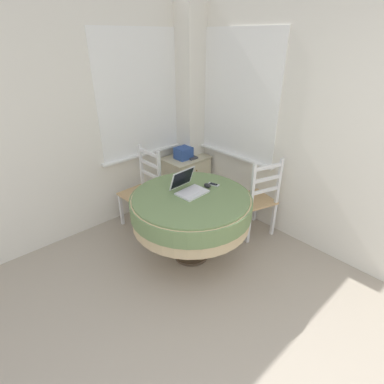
{
  "coord_description": "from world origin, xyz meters",
  "views": [
    {
      "loc": [
        -0.63,
        -0.08,
        2.11
      ],
      "look_at": [
        1.23,
        1.96,
        0.66
      ],
      "focal_mm": 28.0,
      "sensor_mm": 36.0,
      "label": 1
    }
  ],
  "objects_px": {
    "round_dining_table": "(191,208)",
    "corner_cabinet": "(186,179)",
    "storage_box": "(183,153)",
    "book_on_cabinet": "(189,156)",
    "dining_chair_near_back_window": "(143,191)",
    "cell_phone": "(214,184)",
    "computer_mouse": "(207,185)",
    "dining_chair_near_right_window": "(256,200)",
    "laptop": "(189,188)"
  },
  "relations": [
    {
      "from": "round_dining_table",
      "to": "corner_cabinet",
      "type": "distance_m",
      "value": 1.28
    },
    {
      "from": "storage_box",
      "to": "book_on_cabinet",
      "type": "height_order",
      "value": "storage_box"
    },
    {
      "from": "dining_chair_near_back_window",
      "to": "book_on_cabinet",
      "type": "xyz_separation_m",
      "value": [
        0.82,
        0.09,
        0.21
      ]
    },
    {
      "from": "round_dining_table",
      "to": "book_on_cabinet",
      "type": "bearing_deg",
      "value": 49.22
    },
    {
      "from": "cell_phone",
      "to": "computer_mouse",
      "type": "bearing_deg",
      "value": 178.27
    },
    {
      "from": "storage_box",
      "to": "round_dining_table",
      "type": "bearing_deg",
      "value": -127.42
    },
    {
      "from": "round_dining_table",
      "to": "storage_box",
      "type": "xyz_separation_m",
      "value": [
        0.74,
        0.97,
        0.13
      ]
    },
    {
      "from": "dining_chair_near_back_window",
      "to": "dining_chair_near_right_window",
      "type": "distance_m",
      "value": 1.34
    },
    {
      "from": "computer_mouse",
      "to": "storage_box",
      "type": "distance_m",
      "value": 1.07
    },
    {
      "from": "corner_cabinet",
      "to": "cell_phone",
      "type": "bearing_deg",
      "value": -115.47
    },
    {
      "from": "computer_mouse",
      "to": "dining_chair_near_right_window",
      "type": "xyz_separation_m",
      "value": [
        0.6,
        -0.21,
        -0.31
      ]
    },
    {
      "from": "dining_chair_near_right_window",
      "to": "book_on_cabinet",
      "type": "bearing_deg",
      "value": 90.98
    },
    {
      "from": "dining_chair_near_back_window",
      "to": "dining_chair_near_right_window",
      "type": "height_order",
      "value": "same"
    },
    {
      "from": "dining_chair_near_back_window",
      "to": "laptop",
      "type": "bearing_deg",
      "value": -87.44
    },
    {
      "from": "dining_chair_near_right_window",
      "to": "book_on_cabinet",
      "type": "height_order",
      "value": "dining_chair_near_right_window"
    },
    {
      "from": "computer_mouse",
      "to": "dining_chair_near_right_window",
      "type": "relative_size",
      "value": 0.09
    },
    {
      "from": "computer_mouse",
      "to": "dining_chair_near_back_window",
      "type": "height_order",
      "value": "dining_chair_near_back_window"
    },
    {
      "from": "cell_phone",
      "to": "book_on_cabinet",
      "type": "height_order",
      "value": "cell_phone"
    },
    {
      "from": "dining_chair_near_back_window",
      "to": "cell_phone",
      "type": "bearing_deg",
      "value": -68.79
    },
    {
      "from": "dining_chair_near_right_window",
      "to": "dining_chair_near_back_window",
      "type": "bearing_deg",
      "value": 128.59
    },
    {
      "from": "cell_phone",
      "to": "dining_chair_near_right_window",
      "type": "bearing_deg",
      "value": -21.68
    },
    {
      "from": "dining_chair_near_back_window",
      "to": "book_on_cabinet",
      "type": "distance_m",
      "value": 0.85
    },
    {
      "from": "round_dining_table",
      "to": "laptop",
      "type": "distance_m",
      "value": 0.21
    },
    {
      "from": "cell_phone",
      "to": "corner_cabinet",
      "type": "distance_m",
      "value": 1.14
    },
    {
      "from": "computer_mouse",
      "to": "book_on_cabinet",
      "type": "distance_m",
      "value": 1.1
    },
    {
      "from": "corner_cabinet",
      "to": "book_on_cabinet",
      "type": "xyz_separation_m",
      "value": [
        0.03,
        -0.02,
        0.33
      ]
    },
    {
      "from": "dining_chair_near_back_window",
      "to": "corner_cabinet",
      "type": "xyz_separation_m",
      "value": [
        0.78,
        0.11,
        -0.13
      ]
    },
    {
      "from": "dining_chair_near_back_window",
      "to": "computer_mouse",
      "type": "bearing_deg",
      "value": -74.09
    },
    {
      "from": "corner_cabinet",
      "to": "laptop",
      "type": "bearing_deg",
      "value": -129.86
    },
    {
      "from": "round_dining_table",
      "to": "computer_mouse",
      "type": "distance_m",
      "value": 0.29
    },
    {
      "from": "round_dining_table",
      "to": "corner_cabinet",
      "type": "bearing_deg",
      "value": 51.04
    },
    {
      "from": "computer_mouse",
      "to": "dining_chair_near_back_window",
      "type": "relative_size",
      "value": 0.09
    },
    {
      "from": "computer_mouse",
      "to": "corner_cabinet",
      "type": "relative_size",
      "value": 0.13
    },
    {
      "from": "round_dining_table",
      "to": "corner_cabinet",
      "type": "height_order",
      "value": "round_dining_table"
    },
    {
      "from": "dining_chair_near_back_window",
      "to": "dining_chair_near_right_window",
      "type": "xyz_separation_m",
      "value": [
        0.84,
        -1.05,
        0.0
      ]
    },
    {
      "from": "dining_chair_near_back_window",
      "to": "round_dining_table",
      "type": "bearing_deg",
      "value": -90.23
    },
    {
      "from": "corner_cabinet",
      "to": "storage_box",
      "type": "distance_m",
      "value": 0.4
    },
    {
      "from": "dining_chair_near_right_window",
      "to": "corner_cabinet",
      "type": "height_order",
      "value": "dining_chair_near_right_window"
    },
    {
      "from": "computer_mouse",
      "to": "corner_cabinet",
      "type": "xyz_separation_m",
      "value": [
        0.54,
        0.95,
        -0.43
      ]
    },
    {
      "from": "laptop",
      "to": "dining_chair_near_right_window",
      "type": "xyz_separation_m",
      "value": [
        0.8,
        -0.26,
        -0.33
      ]
    },
    {
      "from": "dining_chair_near_back_window",
      "to": "book_on_cabinet",
      "type": "bearing_deg",
      "value": 6.03
    },
    {
      "from": "book_on_cabinet",
      "to": "round_dining_table",
      "type": "bearing_deg",
      "value": -130.78
    },
    {
      "from": "computer_mouse",
      "to": "cell_phone",
      "type": "xyz_separation_m",
      "value": [
        0.09,
        -0.0,
        -0.02
      ]
    },
    {
      "from": "book_on_cabinet",
      "to": "storage_box",
      "type": "bearing_deg",
      "value": 172.35
    },
    {
      "from": "dining_chair_near_right_window",
      "to": "corner_cabinet",
      "type": "distance_m",
      "value": 1.17
    },
    {
      "from": "dining_chair_near_right_window",
      "to": "computer_mouse",
      "type": "bearing_deg",
      "value": 161.06
    },
    {
      "from": "round_dining_table",
      "to": "dining_chair_near_right_window",
      "type": "bearing_deg",
      "value": -12.32
    },
    {
      "from": "dining_chair_near_back_window",
      "to": "storage_box",
      "type": "bearing_deg",
      "value": 7.59
    },
    {
      "from": "cell_phone",
      "to": "dining_chair_near_back_window",
      "type": "height_order",
      "value": "dining_chair_near_back_window"
    },
    {
      "from": "cell_phone",
      "to": "dining_chair_near_right_window",
      "type": "relative_size",
      "value": 0.13
    }
  ]
}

